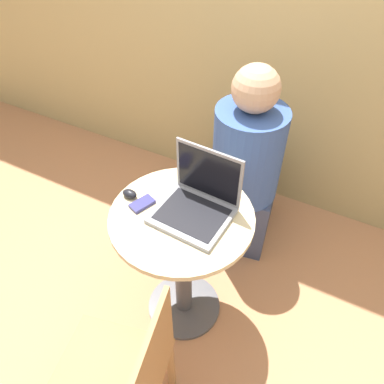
{
  "coord_description": "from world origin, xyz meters",
  "views": [
    {
      "loc": [
        0.53,
        -0.92,
        1.89
      ],
      "look_at": [
        0.02,
        0.05,
        0.84
      ],
      "focal_mm": 35.0,
      "sensor_mm": 36.0,
      "label": 1
    }
  ],
  "objects": [
    {
      "name": "ground_plane",
      "position": [
        0.0,
        0.0,
        0.0
      ],
      "size": [
        12.0,
        12.0,
        0.0
      ],
      "primitive_type": "plane",
      "color": "tan"
    },
    {
      "name": "chair_empty",
      "position": [
        0.07,
        -0.58,
        0.45
      ],
      "size": [
        0.48,
        0.48,
        0.85
      ],
      "color": "#9E7042",
      "rests_on": "ground_plane"
    },
    {
      "name": "cell_phone",
      "position": [
        -0.18,
        -0.03,
        0.75
      ],
      "size": [
        0.09,
        0.12,
        0.02
      ],
      "color": "navy",
      "rests_on": "round_table"
    },
    {
      "name": "round_table",
      "position": [
        0.0,
        0.0,
        0.5
      ],
      "size": [
        0.62,
        0.62,
        0.74
      ],
      "color": "#4C4C51",
      "rests_on": "ground_plane"
    },
    {
      "name": "laptop",
      "position": [
        0.05,
        0.05,
        0.8
      ],
      "size": [
        0.32,
        0.28,
        0.27
      ],
      "color": "gray",
      "rests_on": "round_table"
    },
    {
      "name": "person_seated",
      "position": [
        0.06,
        0.64,
        0.49
      ],
      "size": [
        0.43,
        0.59,
        1.18
      ],
      "color": "#3D4766",
      "rests_on": "ground_plane"
    },
    {
      "name": "computer_mouse",
      "position": [
        -0.25,
        -0.01,
        0.76
      ],
      "size": [
        0.07,
        0.04,
        0.04
      ],
      "color": "black",
      "rests_on": "round_table"
    }
  ]
}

